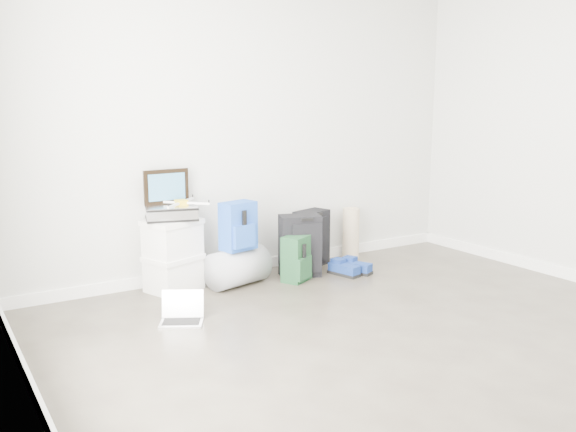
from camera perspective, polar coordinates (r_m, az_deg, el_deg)
ground at (r=3.94m, az=14.91°, el=-13.30°), size 5.00×5.00×0.00m
room_envelope at (r=3.63m, az=16.05°, el=12.54°), size 4.52×5.02×2.71m
boxes_stack at (r=5.21m, az=-10.70°, el=-3.61°), size 0.52×0.47×0.61m
briefcase at (r=5.13m, az=-10.84°, el=0.31°), size 0.47×0.40×0.12m
painting at (r=5.19m, az=-11.31°, el=2.70°), size 0.39×0.04×0.29m
drone at (r=5.13m, az=-9.96°, el=1.25°), size 0.38×0.38×0.05m
duffel_bag at (r=5.31m, az=-4.73°, el=-4.78°), size 0.59×0.44×0.32m
blue_backpack at (r=5.20m, az=-4.64°, el=-1.02°), size 0.33×0.27×0.41m
large_suitcase at (r=5.54m, az=1.17°, el=-2.81°), size 0.41×0.33×0.56m
green_backpack at (r=5.42m, az=0.93°, el=-4.04°), size 0.34×0.32×0.41m
carry_on at (r=5.90m, az=2.25°, el=-2.09°), size 0.39×0.31×0.54m
shoes at (r=5.68m, az=5.81°, el=-4.94°), size 0.35×0.33×0.10m
rolled_rug at (r=6.22m, az=5.91°, el=-1.60°), size 0.17×0.17×0.51m
laptop at (r=4.55m, az=-9.89°, el=-9.07°), size 0.37×0.34×0.22m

